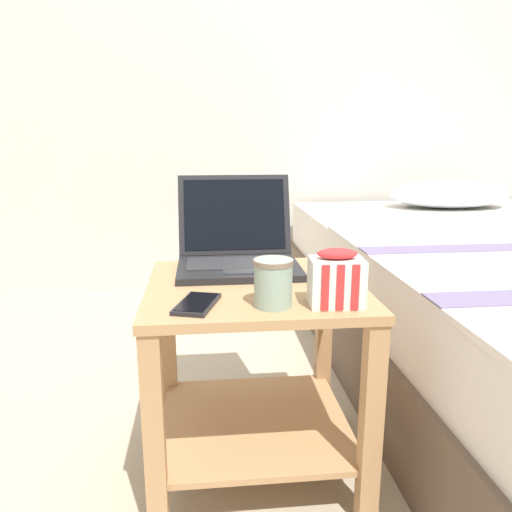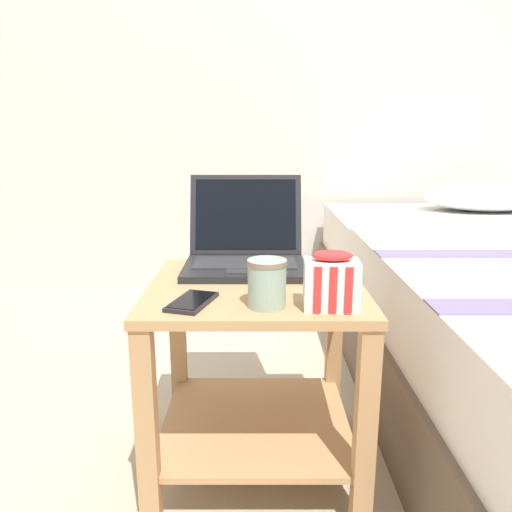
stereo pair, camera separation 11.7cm
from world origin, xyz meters
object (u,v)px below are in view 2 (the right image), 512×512
object	(u,v)px
mug_front_left	(268,280)
cell_phone	(192,302)
laptop	(245,249)
snack_bag	(332,282)

from	to	relation	value
mug_front_left	cell_phone	bearing A→B (deg)	175.06
laptop	snack_bag	xyz separation A→B (m)	(0.19, -0.34, 0.01)
mug_front_left	snack_bag	size ratio (longest dim) A/B	0.99
laptop	cell_phone	bearing A→B (deg)	-109.11
laptop	snack_bag	bearing A→B (deg)	-61.04
laptop	snack_bag	distance (m)	0.39
laptop	cell_phone	xyz separation A→B (m)	(-0.11, -0.31, -0.04)
laptop	cell_phone	distance (m)	0.34
laptop	cell_phone	size ratio (longest dim) A/B	2.12
mug_front_left	snack_bag	xyz separation A→B (m)	(0.13, -0.01, -0.00)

